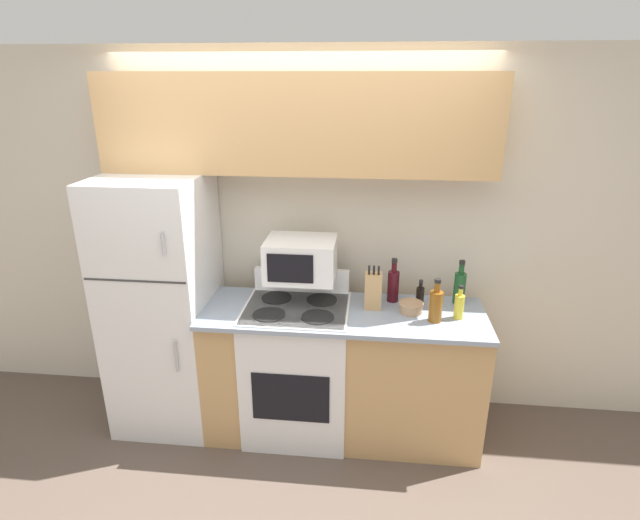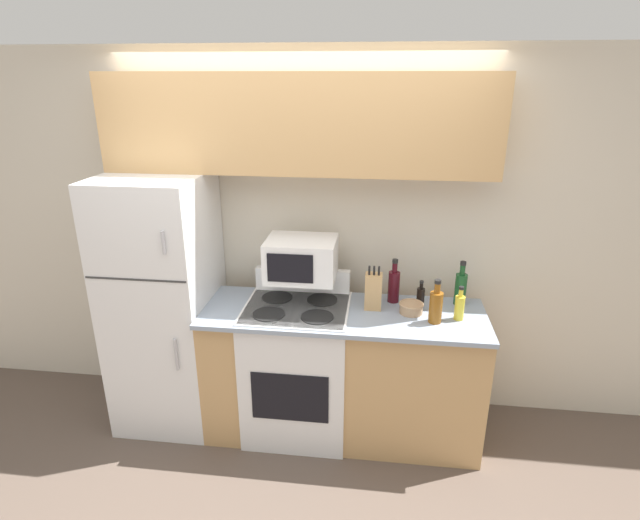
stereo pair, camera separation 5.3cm
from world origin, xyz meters
The scene contains 14 objects.
ground_plane centered at (0.00, 0.00, 0.00)m, with size 12.00×12.00×0.00m, color brown.
wall_back centered at (0.00, 0.73, 1.27)m, with size 8.00×0.05×2.55m.
lower_cabinets centered at (0.33, 0.29, 0.47)m, with size 1.82×0.62×0.93m.
refrigerator centered at (-0.91, 0.35, 0.88)m, with size 0.66×0.72×1.77m.
upper_cabinets centered at (0.00, 0.55, 2.08)m, with size 2.48×0.31×0.61m.
stove centered at (0.02, 0.28, 0.49)m, with size 0.68×0.60×1.10m.
microwave centered at (0.04, 0.38, 1.24)m, with size 0.45×0.36×0.26m.
knife_block centered at (0.51, 0.35, 1.05)m, with size 0.11×0.10×0.30m.
bowl centered at (0.76, 0.31, 0.97)m, with size 0.16×0.16×0.07m.
bottle_cooking_spray centered at (1.05, 0.25, 1.02)m, with size 0.06×0.06×0.22m.
bottle_soy_sauce centered at (0.82, 0.41, 1.00)m, with size 0.05×0.05×0.18m.
bottle_wine_red centered at (0.65, 0.47, 1.05)m, with size 0.08×0.08×0.30m.
bottle_wine_green centered at (1.08, 0.48, 1.05)m, with size 0.08×0.08×0.30m.
bottle_whiskey centered at (0.90, 0.20, 1.04)m, with size 0.08×0.08×0.28m.
Camera 2 is at (0.54, -2.61, 2.36)m, focal length 28.00 mm.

